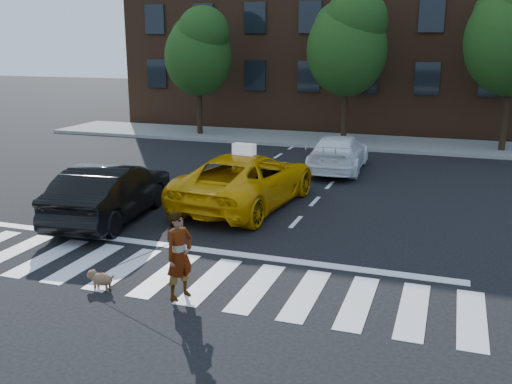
% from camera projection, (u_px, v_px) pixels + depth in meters
% --- Properties ---
extents(ground, '(120.00, 120.00, 0.00)m').
position_uv_depth(ground, '(166.00, 275.00, 11.90)').
color(ground, black).
rests_on(ground, ground).
extents(crosswalk, '(13.00, 2.40, 0.01)m').
position_uv_depth(crosswalk, '(166.00, 274.00, 11.90)').
color(crosswalk, silver).
rests_on(crosswalk, ground).
extents(stop_line, '(12.00, 0.30, 0.01)m').
position_uv_depth(stop_line, '(198.00, 249.00, 13.36)').
color(stop_line, silver).
rests_on(stop_line, ground).
extents(sidewalk_far, '(30.00, 4.00, 0.15)m').
position_uv_depth(sidewalk_far, '(335.00, 141.00, 27.87)').
color(sidewalk_far, slate).
rests_on(sidewalk_far, ground).
extents(building, '(26.00, 10.00, 12.00)m').
position_uv_depth(building, '(364.00, 20.00, 33.23)').
color(building, '#4D2E1B').
rests_on(building, ground).
extents(tree_left, '(3.39, 3.38, 6.50)m').
position_uv_depth(tree_left, '(199.00, 48.00, 28.52)').
color(tree_left, black).
rests_on(tree_left, ground).
extents(tree_mid, '(3.69, 3.69, 7.10)m').
position_uv_depth(tree_mid, '(348.00, 40.00, 26.04)').
color(tree_mid, black).
rests_on(tree_mid, ground).
extents(taxi, '(3.16, 5.89, 1.57)m').
position_uv_depth(taxi, '(247.00, 180.00, 16.82)').
color(taxi, '#DD9904').
rests_on(taxi, ground).
extents(black_sedan, '(2.19, 4.90, 1.56)m').
position_uv_depth(black_sedan, '(111.00, 192.00, 15.44)').
color(black_sedan, black).
rests_on(black_sedan, ground).
extents(white_suv, '(2.07, 4.72, 1.35)m').
position_uv_depth(white_suv, '(338.00, 153.00, 21.50)').
color(white_suv, white).
rests_on(white_suv, ground).
extents(woman, '(0.61, 0.73, 1.70)m').
position_uv_depth(woman, '(179.00, 255.00, 10.63)').
color(woman, '#999999').
rests_on(woman, ground).
extents(dog, '(0.64, 0.25, 0.36)m').
position_uv_depth(dog, '(100.00, 278.00, 11.19)').
color(dog, olive).
rests_on(dog, ground).
extents(taxi_sign, '(0.67, 0.34, 0.32)m').
position_uv_depth(taxi_sign, '(244.00, 149.00, 16.40)').
color(taxi_sign, white).
rests_on(taxi_sign, taxi).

